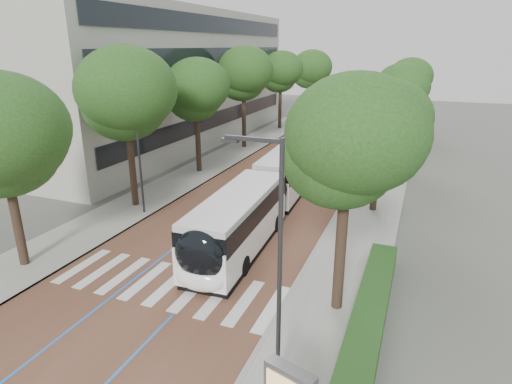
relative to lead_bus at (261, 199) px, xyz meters
The scene contains 19 objects.
ground 9.46m from the lead_bus, 99.94° to the right, with size 160.00×160.00×0.00m, color #51544C.
road 30.91m from the lead_bus, 92.99° to the left, with size 11.00×140.00×0.02m, color brown.
sidewalk_left 32.18m from the lead_bus, 106.46° to the left, with size 4.00×140.00×0.12m, color gray.
sidewalk_right 31.42m from the lead_bus, 79.18° to the left, with size 4.00×140.00×0.12m, color gray.
kerb_left 31.69m from the lead_bus, 103.16° to the left, with size 0.20×140.00×0.14m, color gray.
kerb_right 31.12m from the lead_bus, 82.62° to the left, with size 0.20×140.00×0.14m, color gray.
zebra_crossing 8.45m from the lead_bus, 99.77° to the right, with size 10.55×3.60×0.01m.
lane_line_left 31.03m from the lead_bus, 95.94° to the left, with size 0.12×126.00×0.01m, color blue.
lane_line_right 30.87m from the lead_bus, 90.01° to the left, with size 0.12×126.00×0.01m, color blue.
office_building 28.77m from the lead_bus, 138.24° to the left, with size 18.11×40.00×14.00m.
hedge 11.90m from the lead_bus, 50.77° to the right, with size 1.20×14.00×0.80m, color #1D4116.
streetlight_near 13.55m from the lead_bus, 67.63° to the right, with size 1.82×0.20×8.00m.
streetlight_far 14.13m from the lead_bus, 68.66° to the left, with size 1.82×0.20×8.00m.
lamp_post_left 8.19m from the lead_bus, behind, with size 0.14×0.14×8.00m, color #313033.
trees_left 18.87m from the lead_bus, 120.16° to the left, with size 6.29×61.15×9.91m.
trees_right 14.87m from the lead_bus, 64.50° to the left, with size 5.56×47.23×9.01m.
lead_bus is the anchor object (origin of this frame).
bus_queued_0 15.66m from the lead_bus, 89.13° to the left, with size 2.58×12.40×3.20m.
bus_queued_1 28.91m from the lead_bus, 90.12° to the left, with size 3.33×12.54×3.20m.
Camera 1 is at (10.18, -13.45, 10.39)m, focal length 30.00 mm.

